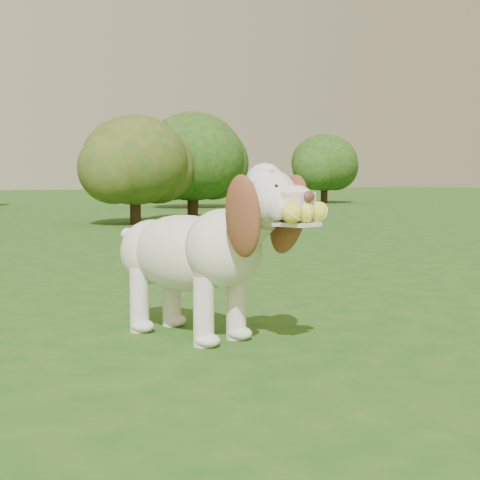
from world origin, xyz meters
TOP-DOWN VIEW (x-y plane):
  - ground at (0.00, 0.00)m, footprint 80.00×80.00m
  - dog at (-0.23, -0.62)m, footprint 0.56×1.09m
  - shrub_f at (5.85, 11.43)m, footprint 2.07×2.07m
  - shrub_d at (3.68, 7.18)m, footprint 1.64×1.64m
  - shrub_c at (2.45, 6.57)m, footprint 1.51×1.51m
  - shrub_h at (10.32, 12.54)m, footprint 1.78×1.78m

SIDE VIEW (x-z plane):
  - ground at x=0.00m, z-range 0.00..0.00m
  - dog at x=-0.23m, z-range 0.02..0.74m
  - shrub_c at x=2.45m, z-range 0.14..1.70m
  - shrub_d at x=3.68m, z-range 0.15..1.84m
  - shrub_h at x=10.32m, z-range 0.16..2.00m
  - shrub_f at x=5.85m, z-range 0.19..2.34m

